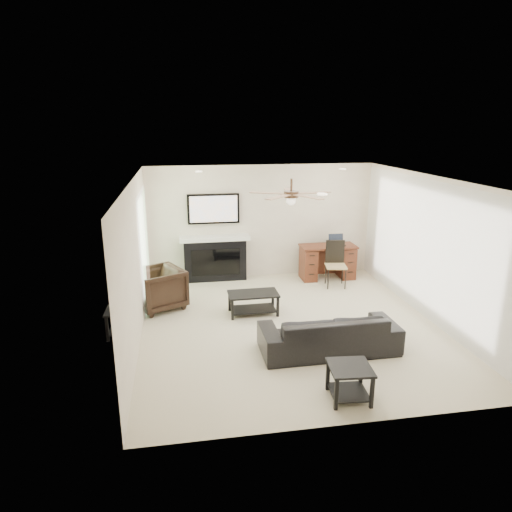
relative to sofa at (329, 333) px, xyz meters
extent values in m
plane|color=beige|center=(-0.36, 1.00, -0.30)|extent=(5.50, 5.50, 0.00)
cube|color=white|center=(-0.36, 1.00, 2.20)|extent=(5.00, 5.50, 0.04)
cube|color=beige|center=(-0.36, 3.75, 0.95)|extent=(5.00, 0.04, 2.50)
cube|color=beige|center=(-0.36, -1.75, 0.95)|extent=(5.00, 0.04, 2.50)
cube|color=beige|center=(-2.86, 1.00, 0.95)|extent=(0.04, 5.50, 2.50)
cube|color=beige|center=(2.14, 1.00, 0.95)|extent=(0.04, 5.50, 2.50)
cube|color=white|center=(2.09, 1.10, 0.93)|extent=(0.04, 5.10, 2.40)
cube|color=#93BC89|center=(-2.82, 2.55, 0.75)|extent=(0.04, 1.80, 2.10)
cylinder|color=#382619|center=(-0.36, 1.10, 1.95)|extent=(1.40, 1.40, 0.30)
imported|color=black|center=(0.00, 0.00, 0.00)|extent=(2.09, 0.83, 0.61)
imported|color=black|center=(-2.60, 2.15, 0.09)|extent=(1.13, 1.12, 0.78)
cube|color=black|center=(-0.90, 1.60, -0.10)|extent=(0.90, 0.51, 0.40)
cube|color=black|center=(-0.15, -1.25, -0.08)|extent=(0.56, 0.56, 0.45)
cube|color=black|center=(-3.15, 1.10, -0.08)|extent=(0.52, 0.52, 0.45)
cube|color=black|center=(-1.42, 3.58, 0.65)|extent=(1.52, 0.34, 1.91)
cube|color=#442011|center=(1.06, 3.29, 0.08)|extent=(1.22, 0.56, 0.76)
cube|color=black|center=(1.06, 2.74, 0.18)|extent=(0.49, 0.50, 0.97)
cube|color=black|center=(1.26, 3.27, 0.57)|extent=(0.33, 0.24, 0.23)
camera|label=1|loc=(-2.15, -6.02, 3.04)|focal=32.00mm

